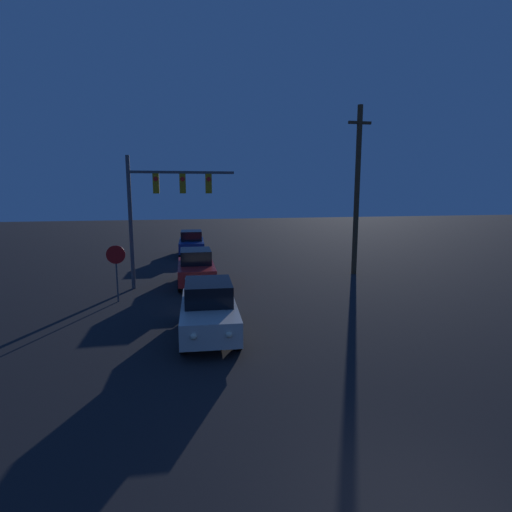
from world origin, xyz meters
name	(u,v)px	position (x,y,z in m)	size (l,w,h in m)	color
car_near	(209,309)	(-2.22, 7.88, 0.85)	(1.93, 4.27, 1.71)	beige
car_mid	(196,267)	(-2.22, 14.91, 0.85)	(1.82, 4.23, 1.71)	#B21E1E
car_far	(192,243)	(-2.02, 24.14, 0.85)	(1.89, 4.26, 1.71)	navy
traffic_signal_mast	(161,198)	(-3.73, 14.71, 4.18)	(4.87, 0.30, 6.09)	#4C4C51
stop_sign	(116,262)	(-5.56, 12.49, 1.65)	(0.75, 0.07, 2.34)	#4C4C51
utility_pole	(357,190)	(6.41, 15.70, 4.57)	(1.25, 0.28, 8.90)	#4C3823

